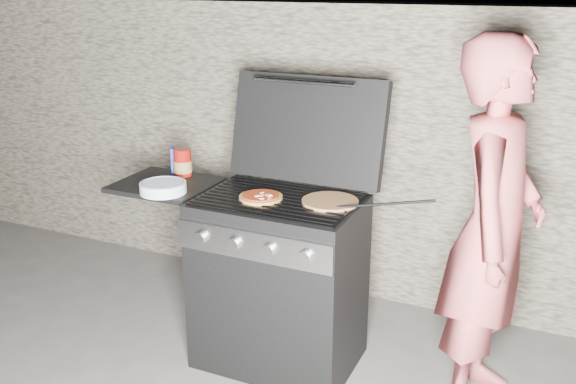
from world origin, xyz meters
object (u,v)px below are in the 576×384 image
at_px(sauce_jar, 183,162).
at_px(gas_grill, 237,273).
at_px(pizza_topped, 261,196).
at_px(person, 493,231).

bearing_deg(sauce_jar, gas_grill, -20.07).
distance_m(pizza_topped, sauce_jar, 0.61).
xyz_separation_m(gas_grill, sauce_jar, (-0.40, 0.15, 0.52)).
height_order(gas_grill, pizza_topped, pizza_topped).
relative_size(gas_grill, person, 0.77).
height_order(sauce_jar, person, person).
relative_size(pizza_topped, person, 0.12).
height_order(gas_grill, sauce_jar, sauce_jar).
xyz_separation_m(pizza_topped, person, (1.09, 0.14, -0.05)).
height_order(gas_grill, person, person).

